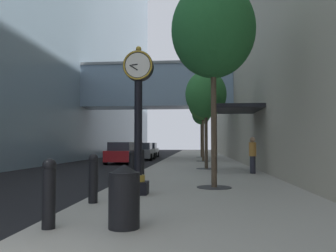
{
  "coord_description": "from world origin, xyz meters",
  "views": [
    {
      "loc": [
        2.8,
        -2.69,
        1.54
      ],
      "look_at": [
        0.91,
        20.61,
        2.74
      ],
      "focal_mm": 36.6,
      "sensor_mm": 36.0,
      "label": 1
    }
  ],
  "objects_px": {
    "street_tree_mid_near": "(206,95)",
    "street_tree_mid_far": "(203,104)",
    "street_tree_far": "(201,114)",
    "street_tree_near": "(213,31)",
    "bollard_fifth": "(142,161)",
    "car_red_near": "(122,153)",
    "trash_bin": "(124,195)",
    "pedestrian_walking": "(253,154)",
    "street_clock": "(138,112)",
    "car_grey_far": "(143,152)",
    "bollard_second": "(93,177)",
    "car_white_mid": "(148,150)",
    "bollard_fourth": "(132,165)",
    "bollard_nearest": "(49,192)"
  },
  "relations": [
    {
      "from": "street_clock",
      "to": "bollard_fifth",
      "type": "relative_size",
      "value": 3.6
    },
    {
      "from": "bollard_nearest",
      "to": "bollard_fifth",
      "type": "height_order",
      "value": "same"
    },
    {
      "from": "bollard_fourth",
      "to": "street_tree_mid_near",
      "type": "height_order",
      "value": "street_tree_mid_near"
    },
    {
      "from": "bollard_fourth",
      "to": "street_tree_mid_far",
      "type": "distance_m",
      "value": 15.23
    },
    {
      "from": "street_tree_mid_near",
      "to": "bollard_fifth",
      "type": "bearing_deg",
      "value": -127.95
    },
    {
      "from": "bollard_second",
      "to": "bollard_fourth",
      "type": "height_order",
      "value": "same"
    },
    {
      "from": "pedestrian_walking",
      "to": "bollard_nearest",
      "type": "bearing_deg",
      "value": -115.11
    },
    {
      "from": "pedestrian_walking",
      "to": "car_grey_far",
      "type": "distance_m",
      "value": 17.25
    },
    {
      "from": "car_red_near",
      "to": "street_tree_far",
      "type": "bearing_deg",
      "value": 57.41
    },
    {
      "from": "bollard_nearest",
      "to": "car_grey_far",
      "type": "xyz_separation_m",
      "value": [
        -2.55,
        26.3,
        0.04
      ]
    },
    {
      "from": "bollard_fifth",
      "to": "street_tree_mid_far",
      "type": "xyz_separation_m",
      "value": [
        3.0,
        11.96,
        3.95
      ]
    },
    {
      "from": "street_tree_near",
      "to": "car_red_near",
      "type": "bearing_deg",
      "value": 112.69
    },
    {
      "from": "bollard_nearest",
      "to": "street_tree_mid_far",
      "type": "height_order",
      "value": "street_tree_mid_far"
    },
    {
      "from": "street_tree_mid_near",
      "to": "car_white_mid",
      "type": "distance_m",
      "value": 19.02
    },
    {
      "from": "bollard_second",
      "to": "street_tree_mid_far",
      "type": "distance_m",
      "value": 19.92
    },
    {
      "from": "street_tree_mid_far",
      "to": "street_tree_mid_near",
      "type": "bearing_deg",
      "value": -90.0
    },
    {
      "from": "bollard_fourth",
      "to": "pedestrian_walking",
      "type": "bearing_deg",
      "value": 34.58
    },
    {
      "from": "street_tree_mid_far",
      "to": "car_white_mid",
      "type": "distance_m",
      "value": 11.91
    },
    {
      "from": "street_tree_near",
      "to": "bollard_fourth",
      "type": "bearing_deg",
      "value": 148.6
    },
    {
      "from": "pedestrian_walking",
      "to": "street_clock",
      "type": "bearing_deg",
      "value": -121.5
    },
    {
      "from": "street_tree_near",
      "to": "street_tree_far",
      "type": "distance_m",
      "value": 24.36
    },
    {
      "from": "car_white_mid",
      "to": "car_grey_far",
      "type": "bearing_deg",
      "value": -88.04
    },
    {
      "from": "car_red_near",
      "to": "car_white_mid",
      "type": "height_order",
      "value": "car_red_near"
    },
    {
      "from": "street_tree_mid_far",
      "to": "pedestrian_walking",
      "type": "distance_m",
      "value": 11.69
    },
    {
      "from": "bollard_fifth",
      "to": "street_tree_mid_far",
      "type": "relative_size",
      "value": 0.2
    },
    {
      "from": "bollard_fifth",
      "to": "car_white_mid",
      "type": "height_order",
      "value": "car_white_mid"
    },
    {
      "from": "street_clock",
      "to": "car_grey_far",
      "type": "distance_m",
      "value": 22.72
    },
    {
      "from": "bollard_fifth",
      "to": "car_red_near",
      "type": "bearing_deg",
      "value": 106.81
    },
    {
      "from": "street_tree_far",
      "to": "street_tree_near",
      "type": "bearing_deg",
      "value": -90.0
    },
    {
      "from": "trash_bin",
      "to": "car_red_near",
      "type": "relative_size",
      "value": 0.25
    },
    {
      "from": "bollard_fifth",
      "to": "pedestrian_walking",
      "type": "relative_size",
      "value": 0.68
    },
    {
      "from": "bollard_nearest",
      "to": "bollard_fourth",
      "type": "relative_size",
      "value": 1.0
    },
    {
      "from": "bollard_fourth",
      "to": "street_tree_far",
      "type": "distance_m",
      "value": 23.04
    },
    {
      "from": "bollard_nearest",
      "to": "car_white_mid",
      "type": "height_order",
      "value": "car_white_mid"
    },
    {
      "from": "street_tree_mid_far",
      "to": "car_red_near",
      "type": "bearing_deg",
      "value": -166.21
    },
    {
      "from": "street_tree_mid_near",
      "to": "car_red_near",
      "type": "height_order",
      "value": "street_tree_mid_near"
    },
    {
      "from": "car_red_near",
      "to": "car_white_mid",
      "type": "relative_size",
      "value": 0.99
    },
    {
      "from": "street_tree_far",
      "to": "pedestrian_walking",
      "type": "relative_size",
      "value": 3.27
    },
    {
      "from": "bollard_fifth",
      "to": "street_tree_mid_near",
      "type": "distance_m",
      "value": 6.02
    },
    {
      "from": "street_tree_mid_far",
      "to": "car_red_near",
      "type": "distance_m",
      "value": 7.44
    },
    {
      "from": "trash_bin",
      "to": "street_tree_mid_near",
      "type": "bearing_deg",
      "value": 82.53
    },
    {
      "from": "street_tree_mid_near",
      "to": "street_tree_mid_far",
      "type": "bearing_deg",
      "value": 90.0
    },
    {
      "from": "street_tree_mid_far",
      "to": "trash_bin",
      "type": "bearing_deg",
      "value": -94.68
    },
    {
      "from": "street_tree_mid_far",
      "to": "car_red_near",
      "type": "height_order",
      "value": "street_tree_mid_far"
    },
    {
      "from": "street_tree_mid_near",
      "to": "car_red_near",
      "type": "distance_m",
      "value": 9.68
    },
    {
      "from": "bollard_second",
      "to": "car_white_mid",
      "type": "bearing_deg",
      "value": 95.38
    },
    {
      "from": "bollard_second",
      "to": "car_grey_far",
      "type": "xyz_separation_m",
      "value": [
        -2.55,
        23.85,
        0.04
      ]
    },
    {
      "from": "street_clock",
      "to": "bollard_fifth",
      "type": "xyz_separation_m",
      "value": [
        -0.82,
        5.89,
        -1.66
      ]
    },
    {
      "from": "bollard_nearest",
      "to": "trash_bin",
      "type": "distance_m",
      "value": 1.24
    },
    {
      "from": "pedestrian_walking",
      "to": "car_white_mid",
      "type": "bearing_deg",
      "value": 110.76
    }
  ]
}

